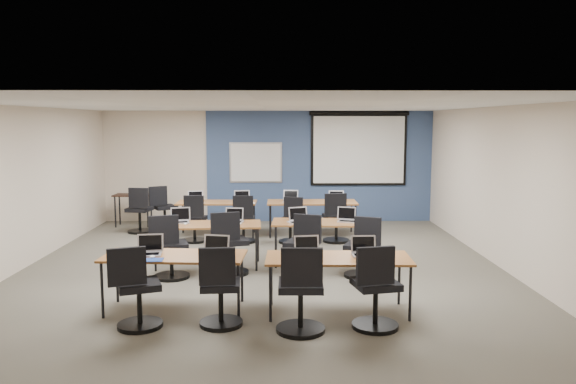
{
  "coord_description": "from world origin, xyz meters",
  "views": [
    {
      "loc": [
        0.3,
        -9.19,
        2.45
      ],
      "look_at": [
        0.43,
        0.4,
        1.24
      ],
      "focal_mm": 35.0,
      "sensor_mm": 36.0,
      "label": 1
    }
  ],
  "objects_px": {
    "training_table_mid_right": "(325,224)",
    "task_chair_3": "(375,294)",
    "projector_screen": "(359,145)",
    "task_chair_5": "(230,248)",
    "laptop_5": "(234,219)",
    "task_chair_7": "(362,252)",
    "laptop_7": "(347,218)",
    "utility_table": "(133,199)",
    "laptop_2": "(307,251)",
    "task_chair_8": "(194,223)",
    "whiteboard": "(256,163)",
    "laptop_9": "(242,200)",
    "laptop_11": "(337,200)",
    "laptop_0": "(149,250)",
    "task_chair_0": "(136,294)",
    "laptop_3": "(364,251)",
    "training_table_front_right": "(338,260)",
    "laptop_4": "(180,219)",
    "spare_chair_a": "(163,211)",
    "training_table_mid_left": "(208,227)",
    "spare_chair_b": "(139,214)",
    "laptop_1": "(216,251)",
    "task_chair_4": "(170,252)",
    "task_chair_1": "(220,293)",
    "task_chair_10": "(291,224)",
    "task_chair_11": "(336,222)",
    "laptop_10": "(291,199)",
    "training_table_front_left": "(175,258)",
    "task_chair_2": "(301,296)",
    "laptop_6": "(298,219)",
    "task_chair_6": "(303,250)",
    "training_table_back_right": "(312,204)",
    "training_table_back_left": "(217,204)"
  },
  "relations": [
    {
      "from": "task_chair_4",
      "to": "laptop_10",
      "type": "xyz_separation_m",
      "value": [
        1.95,
        3.38,
        0.36
      ]
    },
    {
      "from": "task_chair_10",
      "to": "spare_chair_b",
      "type": "xyz_separation_m",
      "value": [
        -3.32,
        1.1,
        0.03
      ]
    },
    {
      "from": "laptop_0",
      "to": "task_chair_0",
      "type": "xyz_separation_m",
      "value": [
        0.01,
        -0.71,
        -0.37
      ]
    },
    {
      "from": "laptop_1",
      "to": "task_chair_4",
      "type": "bearing_deg",
      "value": 133.53
    },
    {
      "from": "laptop_0",
      "to": "spare_chair_a",
      "type": "xyz_separation_m",
      "value": [
        -0.99,
        5.58,
        -0.38
      ]
    },
    {
      "from": "training_table_mid_right",
      "to": "training_table_mid_left",
      "type": "bearing_deg",
      "value": -171.74
    },
    {
      "from": "laptop_1",
      "to": "laptop_5",
      "type": "height_order",
      "value": "laptop_1"
    },
    {
      "from": "whiteboard",
      "to": "training_table_back_right",
      "type": "distance_m",
      "value": 2.24
    },
    {
      "from": "laptop_0",
      "to": "task_chair_6",
      "type": "relative_size",
      "value": 0.33
    },
    {
      "from": "task_chair_0",
      "to": "task_chair_10",
      "type": "height_order",
      "value": "task_chair_0"
    },
    {
      "from": "whiteboard",
      "to": "utility_table",
      "type": "height_order",
      "value": "whiteboard"
    },
    {
      "from": "laptop_1",
      "to": "whiteboard",
      "type": "bearing_deg",
      "value": 100.67
    },
    {
      "from": "training_table_mid_right",
      "to": "task_chair_11",
      "type": "xyz_separation_m",
      "value": [
        0.36,
        1.68,
        -0.26
      ]
    },
    {
      "from": "training_table_mid_right",
      "to": "laptop_3",
      "type": "xyz_separation_m",
      "value": [
        0.31,
        -2.45,
        0.11
      ]
    },
    {
      "from": "training_table_front_left",
      "to": "task_chair_0",
      "type": "bearing_deg",
      "value": -112.17
    },
    {
      "from": "training_table_front_left",
      "to": "task_chair_2",
      "type": "bearing_deg",
      "value": -24.17
    },
    {
      "from": "laptop_0",
      "to": "laptop_11",
      "type": "distance_m",
      "value": 5.5
    },
    {
      "from": "laptop_9",
      "to": "utility_table",
      "type": "height_order",
      "value": "laptop_9"
    },
    {
      "from": "task_chair_4",
      "to": "training_table_back_right",
      "type": "bearing_deg",
      "value": 38.06
    },
    {
      "from": "whiteboard",
      "to": "training_table_back_left",
      "type": "distance_m",
      "value": 2.01
    },
    {
      "from": "laptop_0",
      "to": "task_chair_1",
      "type": "distance_m",
      "value": 1.25
    },
    {
      "from": "laptop_1",
      "to": "laptop_4",
      "type": "height_order",
      "value": "laptop_1"
    },
    {
      "from": "task_chair_0",
      "to": "laptop_3",
      "type": "distance_m",
      "value": 2.88
    },
    {
      "from": "laptop_7",
      "to": "utility_table",
      "type": "height_order",
      "value": "laptop_7"
    },
    {
      "from": "training_table_mid_left",
      "to": "task_chair_6",
      "type": "xyz_separation_m",
      "value": [
        1.58,
        -0.65,
        -0.26
      ]
    },
    {
      "from": "laptop_3",
      "to": "training_table_back_left",
      "type": "bearing_deg",
      "value": 115.02
    },
    {
      "from": "laptop_2",
      "to": "task_chair_8",
      "type": "xyz_separation_m",
      "value": [
        -2.09,
        4.18,
        -0.39
      ]
    },
    {
      "from": "task_chair_3",
      "to": "laptop_10",
      "type": "relative_size",
      "value": 3.24
    },
    {
      "from": "task_chair_3",
      "to": "whiteboard",
      "type": "bearing_deg",
      "value": 91.26
    },
    {
      "from": "task_chair_8",
      "to": "task_chair_10",
      "type": "bearing_deg",
      "value": 3.92
    },
    {
      "from": "laptop_5",
      "to": "task_chair_7",
      "type": "distance_m",
      "value": 2.3
    },
    {
      "from": "task_chair_1",
      "to": "spare_chair_b",
      "type": "height_order",
      "value": "spare_chair_b"
    },
    {
      "from": "training_table_mid_left",
      "to": "spare_chair_b",
      "type": "distance_m",
      "value": 3.46
    },
    {
      "from": "projector_screen",
      "to": "task_chair_11",
      "type": "bearing_deg",
      "value": -107.75
    },
    {
      "from": "training_table_mid_right",
      "to": "task_chair_4",
      "type": "distance_m",
      "value": 2.68
    },
    {
      "from": "training_table_mid_right",
      "to": "spare_chair_a",
      "type": "bearing_deg",
      "value": 140.03
    },
    {
      "from": "laptop_2",
      "to": "training_table_back_right",
      "type": "bearing_deg",
      "value": 77.78
    },
    {
      "from": "laptop_4",
      "to": "task_chair_8",
      "type": "distance_m",
      "value": 1.82
    },
    {
      "from": "training_table_mid_right",
      "to": "spare_chair_b",
      "type": "distance_m",
      "value": 4.73
    },
    {
      "from": "training_table_front_right",
      "to": "laptop_4",
      "type": "bearing_deg",
      "value": 136.05
    },
    {
      "from": "training_table_mid_right",
      "to": "task_chair_3",
      "type": "relative_size",
      "value": 1.76
    },
    {
      "from": "task_chair_5",
      "to": "task_chair_8",
      "type": "relative_size",
      "value": 1.06
    },
    {
      "from": "laptop_7",
      "to": "utility_table",
      "type": "distance_m",
      "value": 5.81
    },
    {
      "from": "laptop_3",
      "to": "laptop_10",
      "type": "distance_m",
      "value": 4.95
    },
    {
      "from": "task_chair_3",
      "to": "laptop_7",
      "type": "xyz_separation_m",
      "value": [
        0.03,
        3.14,
        0.36
      ]
    },
    {
      "from": "projector_screen",
      "to": "task_chair_5",
      "type": "distance_m",
      "value": 5.72
    },
    {
      "from": "utility_table",
      "to": "training_table_front_right",
      "type": "bearing_deg",
      "value": -53.64
    },
    {
      "from": "laptop_6",
      "to": "task_chair_8",
      "type": "xyz_separation_m",
      "value": [
        -2.05,
        1.78,
        -0.39
      ]
    },
    {
      "from": "task_chair_0",
      "to": "task_chair_6",
      "type": "bearing_deg",
      "value": 26.95
    },
    {
      "from": "laptop_5",
      "to": "laptop_11",
      "type": "distance_m",
      "value": 3.06
    }
  ]
}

